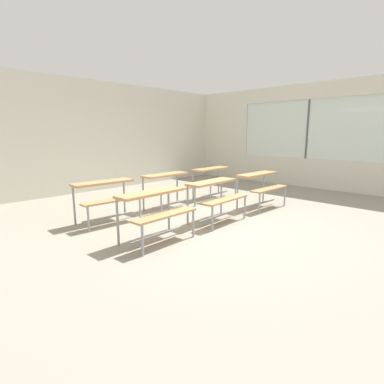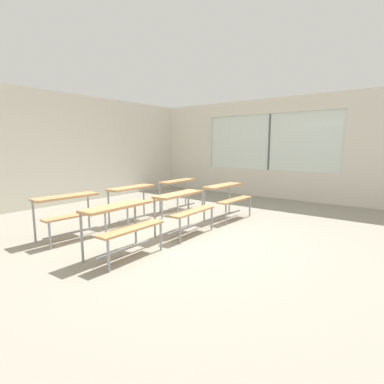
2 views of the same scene
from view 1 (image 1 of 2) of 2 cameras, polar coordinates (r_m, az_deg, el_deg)
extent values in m
cube|color=gray|center=(5.29, 3.02, -6.71)|extent=(10.00, 9.00, 0.05)
cube|color=silver|center=(8.68, -20.22, 9.86)|extent=(10.00, 0.12, 3.00)
cube|color=silver|center=(9.47, 23.41, 3.15)|extent=(0.12, 9.00, 0.85)
cube|color=silver|center=(9.47, 24.56, 17.36)|extent=(0.12, 9.00, 0.45)
cube|color=silver|center=(11.15, 6.35, 11.64)|extent=(0.12, 1.90, 1.70)
cube|color=silver|center=(9.59, 21.17, 11.06)|extent=(0.02, 4.20, 1.70)
cube|color=#4C5156|center=(9.59, 21.17, 11.06)|extent=(0.06, 0.05, 1.70)
cube|color=tan|center=(4.50, -7.92, -0.19)|extent=(1.11, 0.36, 0.04)
cube|color=tan|center=(4.33, -5.08, -4.39)|extent=(1.11, 0.26, 0.03)
cylinder|color=gray|center=(4.40, -13.98, -5.50)|extent=(0.04, 0.04, 0.72)
cylinder|color=gray|center=(5.00, -4.47, -3.18)|extent=(0.04, 0.04, 0.72)
cylinder|color=gray|center=(4.02, -9.42, -9.03)|extent=(0.04, 0.04, 0.44)
cylinder|color=gray|center=(4.67, 0.24, -5.98)|extent=(0.04, 0.04, 0.44)
cube|color=gray|center=(4.56, -6.57, -8.09)|extent=(1.00, 0.07, 0.03)
cube|color=tan|center=(5.47, 3.77, 1.91)|extent=(1.11, 0.37, 0.04)
cube|color=tan|center=(5.33, 6.44, -1.44)|extent=(1.11, 0.27, 0.03)
cylinder|color=gray|center=(5.25, -0.85, -2.46)|extent=(0.04, 0.04, 0.72)
cylinder|color=gray|center=(6.01, 5.60, -0.77)|extent=(0.04, 0.04, 0.72)
cylinder|color=gray|center=(4.95, 3.88, -5.03)|extent=(0.04, 0.04, 0.44)
cylinder|color=gray|center=(5.74, 10.01, -2.88)|extent=(0.04, 0.04, 0.44)
cube|color=gray|center=(5.52, 4.84, -4.62)|extent=(1.00, 0.08, 0.03)
cube|color=tan|center=(6.66, 12.31, 3.34)|extent=(1.11, 0.35, 0.04)
cube|color=tan|center=(6.53, 14.54, 0.60)|extent=(1.11, 0.25, 0.03)
cylinder|color=gray|center=(6.39, 8.65, -0.12)|extent=(0.04, 0.04, 0.72)
cylinder|color=gray|center=(7.20, 13.47, 0.97)|extent=(0.04, 0.04, 0.72)
cylinder|color=gray|center=(6.11, 12.71, -2.13)|extent=(0.04, 0.04, 0.44)
cylinder|color=gray|center=(6.96, 17.24, -0.76)|extent=(0.04, 0.04, 0.44)
cube|color=gray|center=(6.69, 13.09, -2.05)|extent=(1.00, 0.06, 0.03)
cube|color=tan|center=(5.64, -16.58, 1.76)|extent=(1.11, 0.37, 0.04)
cube|color=tan|center=(5.41, -14.88, -1.56)|extent=(1.11, 0.27, 0.03)
cylinder|color=gray|center=(5.64, -21.55, -2.31)|extent=(0.04, 0.04, 0.72)
cylinder|color=gray|center=(6.06, -12.78, -0.89)|extent=(0.04, 0.04, 0.72)
cylinder|color=gray|center=(5.18, -19.15, -4.90)|extent=(0.04, 0.04, 0.44)
cylinder|color=gray|center=(5.64, -9.86, -3.14)|extent=(0.04, 0.04, 0.44)
cube|color=gray|center=(5.65, -15.58, -4.62)|extent=(1.00, 0.08, 0.03)
cube|color=tan|center=(6.44, -5.13, 3.30)|extent=(1.11, 0.36, 0.04)
cube|color=tan|center=(6.26, -3.08, 0.49)|extent=(1.11, 0.26, 0.03)
cylinder|color=gray|center=(6.28, -9.28, -0.34)|extent=(0.04, 0.04, 0.72)
cylinder|color=gray|center=(6.94, -2.85, 0.89)|extent=(0.04, 0.04, 0.72)
cylinder|color=gray|center=(5.90, -5.87, -2.39)|extent=(0.04, 0.04, 0.44)
cylinder|color=gray|center=(6.60, 0.56, -0.88)|extent=(0.04, 0.04, 0.44)
cube|color=gray|center=(6.45, -4.18, -2.28)|extent=(1.00, 0.07, 0.03)
cube|color=tan|center=(7.49, 3.62, 4.43)|extent=(1.10, 0.34, 0.04)
cube|color=tan|center=(7.33, 5.52, 2.04)|extent=(1.10, 0.24, 0.03)
cylinder|color=gray|center=(7.26, 0.22, 1.37)|extent=(0.04, 0.04, 0.72)
cylinder|color=gray|center=(8.01, 5.10, 2.25)|extent=(0.04, 0.04, 0.72)
cylinder|color=gray|center=(6.93, 3.54, -0.31)|extent=(0.04, 0.04, 0.44)
cylinder|color=gray|center=(7.71, 8.30, 0.77)|extent=(0.04, 0.04, 0.44)
cube|color=gray|center=(7.50, 4.39, -0.37)|extent=(1.00, 0.05, 0.03)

